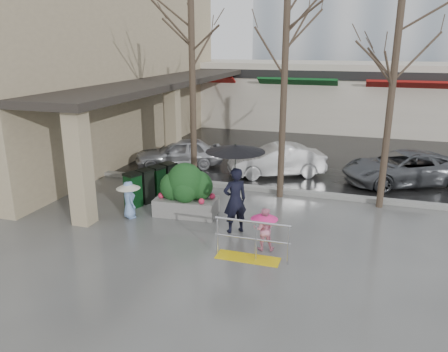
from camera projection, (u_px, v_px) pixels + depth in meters
The scene contains 20 objects.
ground at pixel (214, 233), 12.36m from camera, with size 120.00×120.00×0.00m, color #51514F.
street_asphalt at pixel (310, 115), 32.40m from camera, with size 120.00×36.00×0.01m, color black.
curb at pixel (249, 188), 15.98m from camera, with size 120.00×0.30×0.15m, color gray.
near_building at pixel (91, 68), 21.09m from camera, with size 6.00×18.00×8.00m, color tan.
canopy_slab at pixel (171, 78), 19.98m from camera, with size 2.80×18.00×0.25m, color #2D2823.
pillar_front at pixel (80, 167), 12.52m from camera, with size 0.55×0.55×3.50m, color tan.
pillar_back at pixel (173, 127), 18.44m from camera, with size 0.55×0.55×3.50m, color tan.
storefront_row at pixel (336, 95), 27.56m from camera, with size 34.00×6.74×4.00m.
handrail at pixel (250, 245), 10.76m from camera, with size 1.90×0.50×1.03m.
tree_west at pixel (192, 45), 14.73m from camera, with size 3.20×3.20×6.80m.
tree_midwest at pixel (286, 40), 13.76m from camera, with size 3.20×3.20×7.00m.
tree_mideast at pixel (396, 53), 12.91m from camera, with size 3.20×3.20×6.50m.
woman at pixel (235, 177), 11.97m from camera, with size 1.64×1.64×2.57m.
child_pink at pixel (264, 226), 11.19m from camera, with size 0.71×0.71×1.14m.
child_blue at pixel (129, 196), 13.24m from camera, with size 0.73×0.73×1.17m.
planter at pixel (186, 190), 13.47m from camera, with size 1.97×1.15×1.66m.
news_boxes at pixel (152, 184), 14.76m from camera, with size 1.19×2.07×1.14m.
car_a at pixel (179, 153), 18.75m from camera, with size 1.49×3.70×1.26m, color #B5B6BB.
car_b at pixel (276, 160), 17.54m from camera, with size 1.33×3.82×1.26m, color silver.
car_c at pixel (403, 168), 16.49m from camera, with size 2.09×4.53×1.26m, color #53565A.
Camera 1 is at (3.71, -10.73, 5.15)m, focal length 35.00 mm.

